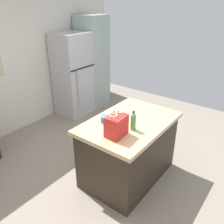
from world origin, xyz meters
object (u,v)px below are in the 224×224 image
at_px(refrigerator, 73,75).
at_px(kitchen_island, 128,149).
at_px(small_box, 106,118).
at_px(bottle, 133,121).
at_px(shopping_bag, 116,125).
at_px(tall_cabinet, 93,62).

bearing_deg(refrigerator, kitchen_island, -116.10).
bearing_deg(kitchen_island, small_box, 126.52).
distance_m(refrigerator, small_box, 2.33).
bearing_deg(bottle, small_box, 93.97).
relative_size(kitchen_island, small_box, 10.20).
bearing_deg(kitchen_island, shopping_bag, -170.15).
bearing_deg(small_box, shopping_bag, -123.15).
relative_size(tall_cabinet, shopping_bag, 6.81).
xyz_separation_m(kitchen_island, small_box, (-0.19, 0.25, 0.50)).
distance_m(refrigerator, bottle, 2.68).
distance_m(shopping_bag, small_box, 0.40).
height_order(kitchen_island, tall_cabinet, tall_cabinet).
relative_size(tall_cabinet, small_box, 15.39).
height_order(kitchen_island, refrigerator, refrigerator).
distance_m(shopping_bag, bottle, 0.26).
relative_size(shopping_bag, bottle, 1.19).
relative_size(kitchen_island, tall_cabinet, 0.66).
bearing_deg(small_box, refrigerator, 57.00).
relative_size(refrigerator, bottle, 6.92).
xyz_separation_m(refrigerator, shopping_bag, (-1.48, -2.28, 0.17)).
xyz_separation_m(refrigerator, tall_cabinet, (0.66, 0.00, 0.15)).
relative_size(kitchen_island, bottle, 5.37).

